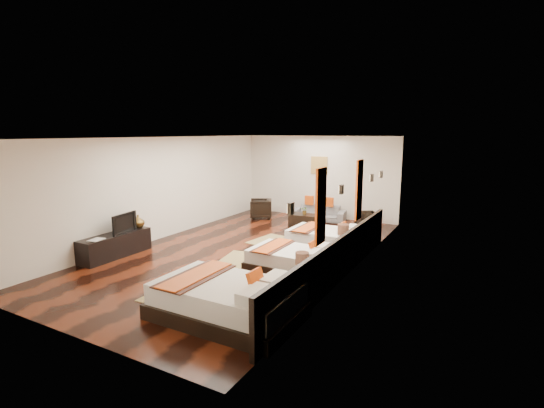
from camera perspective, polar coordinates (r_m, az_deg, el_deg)
The scene contains 30 objects.
floor at distance 10.02m, azimuth -3.79°, elevation -6.77°, with size 5.50×9.50×0.01m, color black.
ceiling at distance 9.57m, azimuth -3.99°, elevation 9.46°, with size 5.50×9.50×0.01m, color white.
back_wall at distance 13.90m, azimuth 6.76°, elevation 3.89°, with size 5.50×0.01×2.80m, color silver.
left_wall at distance 11.41m, azimuth -15.61°, elevation 2.18°, with size 0.01×9.50×2.80m, color silver.
right_wall at distance 8.55m, azimuth 11.82°, elevation -0.27°, with size 0.01×9.50×2.80m, color silver.
headboard_panel at distance 8.06m, azimuth 9.60°, elevation -7.83°, with size 0.08×6.60×0.90m, color black.
bed_near at distance 6.55m, azimuth -6.28°, elevation -13.47°, with size 2.34×1.47×0.89m.
bed_mid at distance 8.57m, azimuth 3.29°, elevation -8.01°, with size 1.90×1.20×0.73m.
bed_far at distance 10.26m, azimuth 7.94°, elevation -4.96°, with size 1.94×1.22×0.74m.
nightstand_a at distance 7.15m, azimuth 4.28°, elevation -11.31°, with size 0.45×0.45×0.88m.
nightstand_b at distance 9.06m, azimuth 10.06°, elevation -6.61°, with size 0.47×0.47×0.93m.
jute_mat_near at distance 7.77m, azimuth -13.88°, elevation -12.18°, with size 0.75×1.20×0.01m, color olive.
jute_mat_mid at distance 9.42m, azimuth -4.87°, elevation -7.86°, with size 0.75×1.20×0.01m, color olive.
jute_mat_far at distance 10.97m, azimuth -0.41°, elevation -5.19°, with size 0.75×1.20×0.01m, color olive.
tv_console at distance 10.23m, azimuth -21.50°, elevation -5.51°, with size 0.50×1.80×0.55m, color black.
tv at distance 10.19m, azimuth -20.70°, elevation -2.55°, with size 0.83×0.11×0.48m, color black.
book at distance 9.79m, azimuth -24.40°, elevation -4.65°, with size 0.25×0.33×0.03m, color black.
figurine at distance 10.59m, azimuth -18.62°, elevation -2.36°, with size 0.31×0.31×0.33m, color brown.
sofa at distance 13.41m, azimuth 6.71°, elevation -1.29°, with size 1.75×0.69×0.51m, color slate.
armchair_left at distance 13.66m, azimuth -1.61°, elevation -0.68°, with size 0.71×0.73×0.66m, color black.
armchair_right at distance 12.49m, azimuth 13.39°, elevation -2.30°, with size 0.58×0.59×0.54m, color black.
coffee_table at distance 12.47m, azimuth 4.88°, elevation -2.40°, with size 1.00×0.50×0.40m, color black.
table_plant at distance 12.43m, azimuth 4.72°, elevation -0.92°, with size 0.22×0.19×0.25m, color #27531B.
orange_panel_a at distance 6.74m, azimuth 6.98°, elevation -0.37°, with size 0.04×0.40×1.30m, color #D86014.
orange_panel_b at distance 8.79m, azimuth 12.35°, elevation 1.98°, with size 0.04×0.40×1.30m, color #D86014.
sconce_near at distance 5.73m, azimuth 2.67°, elevation -0.66°, with size 0.07×0.12×0.18m.
sconce_mid at distance 7.74m, azimuth 9.88°, elevation 2.07°, with size 0.07×0.12×0.18m.
sconce_far at distance 9.83m, azimuth 14.08°, elevation 3.65°, with size 0.07×0.12×0.18m.
sconce_lounge at distance 10.70m, azimuth 15.33°, elevation 4.11°, with size 0.07×0.12×0.18m.
gold_artwork at distance 13.84m, azimuth 6.76°, elevation 5.53°, with size 0.60×0.04×0.60m, color #AD873F.
Camera 1 is at (5.18, -8.05, 2.94)m, focal length 26.31 mm.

